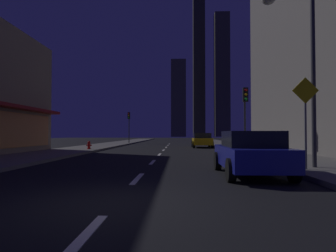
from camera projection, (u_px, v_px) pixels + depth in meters
name	position (u px, v px, depth m)	size (l,w,h in m)	color
ground_plane	(169.00, 145.00, 37.73)	(78.00, 136.00, 0.10)	black
sidewalk_right	(224.00, 144.00, 37.49)	(4.00, 76.00, 0.15)	#605E59
sidewalk_left	(114.00, 144.00, 37.98)	(4.00, 76.00, 0.15)	#605E59
lane_marking_center	(162.00, 152.00, 21.95)	(0.16, 38.60, 0.01)	silver
skyscraper_distant_tall	(178.00, 98.00, 140.08)	(7.00, 6.13, 36.40)	#4F4B3B
skyscraper_distant_mid	(199.00, 64.00, 154.19)	(5.96, 7.82, 75.58)	#373429
skyscraper_distant_short	(222.00, 75.00, 144.44)	(7.25, 5.61, 60.63)	#444033
car_parked_near	(250.00, 153.00, 9.65)	(1.98, 4.24, 1.45)	navy
car_parked_far	(202.00, 140.00, 29.53)	(1.98, 4.24, 1.45)	gold
fire_hydrant_far_left	(89.00, 145.00, 23.56)	(0.42, 0.30, 0.65)	red
traffic_light_near_right	(245.00, 105.00, 18.79)	(0.32, 0.48, 4.20)	#2D2D2D
traffic_light_far_left	(129.00, 120.00, 40.16)	(0.32, 0.48, 4.20)	#2D2D2D
street_lamp_right	(290.00, 34.00, 10.90)	(1.96, 0.56, 6.58)	#38383D
pedestrian_crossing_sign	(305.00, 115.00, 10.11)	(0.91, 0.08, 3.15)	slate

